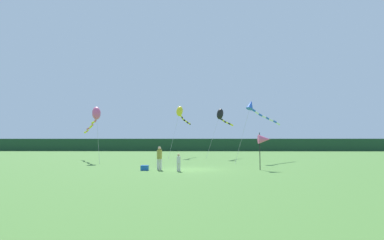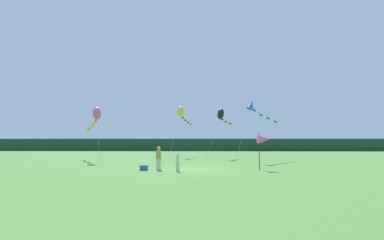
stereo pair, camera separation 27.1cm
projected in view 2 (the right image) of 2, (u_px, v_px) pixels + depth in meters
name	position (u px, v px, depth m)	size (l,w,h in m)	color
ground_plane	(190.00, 169.00, 22.53)	(120.00, 120.00, 0.00)	#477533
distant_treeline	(197.00, 145.00, 67.49)	(108.00, 2.23, 2.77)	#1E4228
person_adult	(159.00, 157.00, 22.09)	(0.38, 0.38, 1.74)	silver
person_child	(178.00, 161.00, 21.03)	(0.28, 0.28, 1.25)	silver
cooler_box	(144.00, 168.00, 21.77)	(0.55, 0.43, 0.37)	#1959B2
banner_flag_pole	(264.00, 139.00, 22.21)	(0.90, 0.70, 2.80)	black
kite_blue	(256.00, 109.00, 31.22)	(5.98, 5.63, 6.51)	#B2B2B2
kite_yellow	(181.00, 113.00, 39.75)	(2.52, 7.69, 6.98)	#B2B2B2
kite_rainbow	(96.00, 116.00, 31.12)	(4.70, 8.13, 5.84)	#B2B2B2
kite_black	(222.00, 115.00, 37.07)	(3.96, 6.10, 6.37)	#B2B2B2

